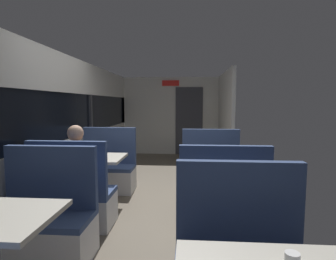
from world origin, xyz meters
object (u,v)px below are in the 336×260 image
Objects in this scene: bench_mid_window_facing_entry at (108,172)px; bench_rear_aisle_facing_entry at (211,177)px; bench_mid_window_facing_end at (74,201)px; bench_rear_aisle_facing_end at (222,211)px; seated_passenger at (76,182)px; bench_near_window_facing_entry at (45,226)px; dining_table_mid_window at (93,163)px; coffee_cup_primary at (95,155)px; dining_table_rear_aisle at (216,169)px.

bench_rear_aisle_facing_entry is (1.79, -0.20, 0.00)m from bench_mid_window_facing_entry.
bench_mid_window_facing_end is 1.80m from bench_rear_aisle_facing_end.
bench_mid_window_facing_end is 0.87× the size of seated_passenger.
bench_near_window_facing_entry is at bearing -90.00° from seated_passenger.
bench_rear_aisle_facing_end is at bearing -41.77° from bench_mid_window_facing_entry.
bench_rear_aisle_facing_end is at bearing 15.27° from bench_near_window_facing_entry.
bench_rear_aisle_facing_end is (1.79, -0.90, -0.31)m from dining_table_mid_window.
bench_mid_window_facing_entry is (0.00, 0.70, -0.31)m from dining_table_mid_window.
coffee_cup_primary is at bearing 85.02° from seated_passenger.
bench_mid_window_facing_end is (0.00, 0.69, 0.00)m from bench_near_window_facing_entry.
bench_mid_window_facing_end is 1.00× the size of bench_rear_aisle_facing_end.
bench_mid_window_facing_end is 1.22× the size of dining_table_rear_aisle.
dining_table_rear_aisle is at bearing -6.38° from dining_table_mid_window.
dining_table_rear_aisle is at bearing 15.59° from bench_mid_window_facing_end.
dining_table_mid_window is at bearing 90.00° from seated_passenger.
dining_table_rear_aisle is 10.00× the size of coffee_cup_primary.
seated_passenger reaches higher than bench_mid_window_facing_entry.
bench_near_window_facing_entry is 1.41m from coffee_cup_primary.
bench_rear_aisle_facing_entry is 12.22× the size of coffee_cup_primary.
bench_mid_window_facing_end is 0.79m from coffee_cup_primary.
bench_mid_window_facing_end reaches higher than dining_table_rear_aisle.
bench_mid_window_facing_end is at bearing -146.19° from bench_rear_aisle_facing_entry.
coffee_cup_primary is at bearing 154.25° from bench_rear_aisle_facing_end.
bench_near_window_facing_entry is 0.79m from seated_passenger.
bench_rear_aisle_facing_entry is 1.88m from coffee_cup_primary.
seated_passenger is (0.00, -1.33, 0.21)m from bench_mid_window_facing_entry.
dining_table_mid_window is 1.88m from bench_rear_aisle_facing_entry.
bench_mid_window_facing_end is at bearing -90.00° from dining_table_mid_window.
bench_rear_aisle_facing_entry is at bearing 90.00° from bench_rear_aisle_facing_end.
bench_rear_aisle_facing_entry is at bearing 17.81° from coffee_cup_primary.
dining_table_rear_aisle is 1.84m from seated_passenger.
dining_table_mid_window is at bearing 173.62° from dining_table_rear_aisle.
bench_rear_aisle_facing_entry is 2.13m from seated_passenger.
bench_near_window_facing_entry is at bearing -133.48° from bench_rear_aisle_facing_entry.
dining_table_rear_aisle is at bearing 33.57° from bench_near_window_facing_entry.
bench_near_window_facing_entry is 0.87× the size of seated_passenger.
bench_near_window_facing_entry and bench_rear_aisle_facing_end have the same top height.
bench_rear_aisle_facing_end is 12.22× the size of coffee_cup_primary.
dining_table_mid_window is at bearing 90.00° from bench_near_window_facing_entry.
bench_mid_window_facing_end is at bearing -164.41° from dining_table_rear_aisle.
coffee_cup_primary is (0.05, 0.57, 0.25)m from seated_passenger.
bench_rear_aisle_facing_entry is (1.79, 0.50, -0.31)m from dining_table_mid_window.
seated_passenger is 14.00× the size of coffee_cup_primary.
bench_mid_window_facing_entry is (0.00, 1.40, 0.00)m from bench_mid_window_facing_end.
bench_rear_aisle_facing_end is (0.00, -0.70, -0.31)m from dining_table_rear_aisle.
bench_mid_window_facing_entry is 2.03m from dining_table_rear_aisle.
bench_rear_aisle_facing_end is 0.87× the size of seated_passenger.
bench_mid_window_facing_end is at bearing -90.00° from seated_passenger.
bench_rear_aisle_facing_end is 1.82m from seated_passenger.
bench_near_window_facing_entry is 1.00× the size of bench_rear_aisle_facing_end.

